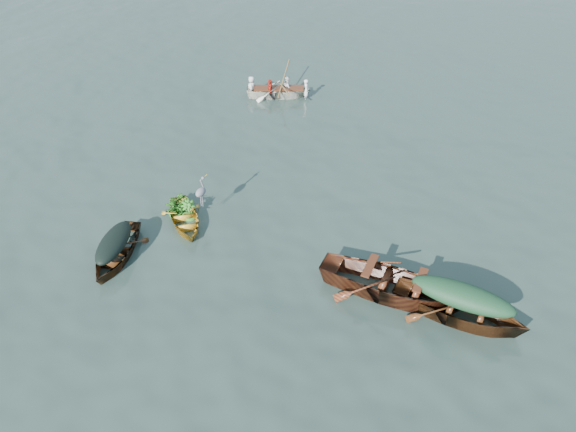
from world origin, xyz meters
name	(u,v)px	position (x,y,z in m)	size (l,w,h in m)	color
ground	(270,300)	(0.00, 0.00, 0.00)	(140.00, 140.00, 0.00)	#2D4038
yellow_dinghy	(185,224)	(-3.65, 1.43, 0.00)	(1.15, 2.65, 0.68)	gold
dark_covered_boat	(117,258)	(-4.30, -0.63, 0.00)	(1.19, 3.21, 0.77)	#4A2911
green_tarp_boat	(457,318)	(4.12, 1.61, 0.00)	(1.34, 4.30, 1.00)	#532E13
open_wooden_boat	(391,296)	(2.52, 1.57, 0.00)	(1.57, 5.03, 1.22)	brown
rowed_boat	(279,97)	(-5.49, 10.02, 0.00)	(1.08, 3.61, 0.82)	white
dark_tarp_cover	(113,241)	(-4.30, -0.63, 0.59)	(0.66, 1.77, 0.40)	black
green_tarp_cover	(463,295)	(4.12, 1.61, 0.76)	(0.74, 2.37, 0.52)	#1A3F29
thwart_benches	(394,277)	(2.52, 1.57, 0.63)	(0.94, 2.52, 0.04)	#461F10
heron	(201,196)	(-3.32, 1.87, 0.80)	(0.28, 0.40, 0.92)	gray
dinghy_weeds	(180,195)	(-4.04, 1.82, 0.64)	(0.70, 0.90, 0.60)	#32661A
rowers	(279,79)	(-5.49, 10.02, 0.79)	(0.97, 2.52, 0.76)	white
oars	(279,87)	(-5.49, 10.02, 0.44)	(2.60, 0.60, 0.06)	olive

